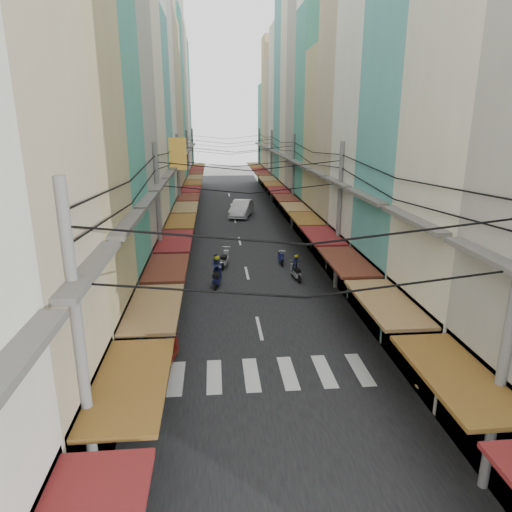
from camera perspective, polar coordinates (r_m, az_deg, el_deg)
ground at (r=23.17m, az=-0.07°, el=-6.91°), size 160.00×160.00×0.00m
road at (r=42.23m, az=-2.53°, el=3.91°), size 10.00×80.00×0.02m
sidewalk_left at (r=42.43m, az=-11.35°, el=3.69°), size 3.00×80.00×0.06m
sidewalk_right at (r=43.01m, az=6.17°, el=4.09°), size 3.00×80.00×0.06m
crosswalk at (r=17.84m, az=1.73°, el=-14.48°), size 7.55×2.40×0.01m
building_row_left at (r=38.21m, az=-14.94°, el=16.83°), size 7.80×67.67×23.70m
building_row_right at (r=38.88m, az=9.81°, el=16.58°), size 7.80×68.98×22.59m
utility_poles at (r=36.33m, az=-2.26°, el=12.36°), size 10.20×66.13×8.20m
white_car at (r=46.06m, az=-1.81°, el=4.97°), size 6.08×3.59×2.01m
bicycle at (r=25.57m, az=16.40°, el=-5.30°), size 1.52×0.96×0.98m
moving_scooters at (r=25.30m, az=-2.70°, el=-3.53°), size 7.17×14.62×1.94m
parked_scooters at (r=21.12m, az=13.92°, el=-8.52°), size 12.82×13.95×0.95m
pedestrians at (r=26.84m, az=-10.05°, el=-1.46°), size 12.57×21.81×2.18m
market_umbrella at (r=20.64m, az=19.26°, el=-3.99°), size 2.48×2.48×2.62m
traffic_sign at (r=18.88m, az=18.55°, el=-6.33°), size 0.10×0.65×2.96m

